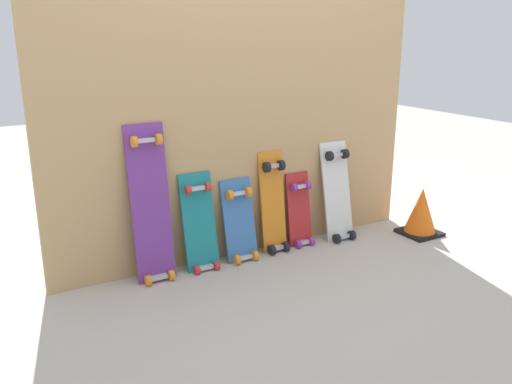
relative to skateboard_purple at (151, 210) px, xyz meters
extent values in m
plane|color=#B2AAA0|center=(0.65, 0.02, -0.42)|extent=(12.00, 12.00, 0.00)
cube|color=tan|center=(0.65, 0.09, 0.48)|extent=(2.48, 0.04, 1.78)
cube|color=#6B338C|center=(0.00, 0.01, 0.00)|extent=(0.22, 0.13, 0.96)
cube|color=#B7B7BF|center=(0.00, -0.07, -0.39)|extent=(0.10, 0.04, 0.03)
cube|color=#B7B7BF|center=(0.00, 0.03, 0.39)|extent=(0.10, 0.04, 0.03)
cylinder|color=orange|center=(-0.07, -0.08, -0.38)|extent=(0.03, 0.06, 0.06)
cylinder|color=orange|center=(0.07, -0.08, -0.38)|extent=(0.03, 0.06, 0.06)
cylinder|color=orange|center=(-0.07, 0.01, 0.39)|extent=(0.03, 0.06, 0.06)
cylinder|color=orange|center=(0.07, 0.01, 0.39)|extent=(0.03, 0.06, 0.06)
cube|color=#197A7F|center=(0.29, 0.00, -0.16)|extent=(0.20, 0.14, 0.65)
cube|color=#B7B7BF|center=(0.29, -0.07, -0.39)|extent=(0.09, 0.04, 0.03)
cube|color=#B7B7BF|center=(0.29, 0.02, 0.08)|extent=(0.09, 0.04, 0.03)
cylinder|color=red|center=(0.23, -0.09, -0.39)|extent=(0.03, 0.05, 0.05)
cylinder|color=red|center=(0.36, -0.09, -0.39)|extent=(0.03, 0.05, 0.05)
cylinder|color=red|center=(0.23, 0.01, 0.08)|extent=(0.03, 0.05, 0.05)
cylinder|color=red|center=(0.36, 0.01, 0.08)|extent=(0.03, 0.05, 0.05)
cube|color=#386BAD|center=(0.56, 0.00, -0.20)|extent=(0.21, 0.14, 0.57)
cube|color=#B7B7BF|center=(0.56, -0.06, -0.39)|extent=(0.09, 0.04, 0.03)
cube|color=#B7B7BF|center=(0.56, 0.02, 0.01)|extent=(0.09, 0.04, 0.03)
cylinder|color=orange|center=(0.50, -0.08, -0.38)|extent=(0.03, 0.06, 0.06)
cylinder|color=orange|center=(0.63, -0.08, -0.38)|extent=(0.03, 0.06, 0.06)
cylinder|color=orange|center=(0.50, 0.00, 0.01)|extent=(0.03, 0.06, 0.06)
cylinder|color=orange|center=(0.63, 0.00, 0.01)|extent=(0.03, 0.06, 0.06)
cube|color=orange|center=(0.82, 0.02, -0.12)|extent=(0.17, 0.11, 0.71)
cube|color=#B7B7BF|center=(0.82, -0.04, -0.38)|extent=(0.08, 0.04, 0.03)
cube|color=#B7B7BF|center=(0.82, 0.03, 0.15)|extent=(0.08, 0.04, 0.03)
cylinder|color=black|center=(0.76, -0.06, -0.38)|extent=(0.03, 0.07, 0.07)
cylinder|color=black|center=(0.87, -0.06, -0.38)|extent=(0.03, 0.07, 0.07)
cylinder|color=black|center=(0.76, 0.01, 0.15)|extent=(0.03, 0.07, 0.07)
cylinder|color=black|center=(0.87, 0.01, 0.15)|extent=(0.03, 0.07, 0.07)
cube|color=#B22626|center=(1.02, 0.02, -0.21)|extent=(0.17, 0.10, 0.55)
cube|color=#B7B7BF|center=(1.02, -0.03, -0.39)|extent=(0.08, 0.04, 0.03)
cube|color=#B7B7BF|center=(1.02, 0.03, -0.02)|extent=(0.08, 0.04, 0.03)
cylinder|color=purple|center=(0.97, -0.05, -0.39)|extent=(0.03, 0.05, 0.05)
cylinder|color=purple|center=(1.08, -0.05, -0.39)|extent=(0.03, 0.05, 0.05)
cylinder|color=purple|center=(0.97, 0.01, -0.01)|extent=(0.03, 0.05, 0.05)
cylinder|color=purple|center=(1.08, 0.01, -0.01)|extent=(0.03, 0.05, 0.05)
cube|color=silver|center=(1.31, -0.01, -0.12)|extent=(0.21, 0.17, 0.73)
cube|color=#B7B7BF|center=(1.31, -0.09, -0.39)|extent=(0.09, 0.04, 0.03)
cube|color=#B7B7BF|center=(1.31, 0.02, 0.16)|extent=(0.09, 0.04, 0.03)
cylinder|color=black|center=(1.25, -0.11, -0.38)|extent=(0.03, 0.06, 0.06)
cylinder|color=black|center=(1.38, -0.11, -0.38)|extent=(0.03, 0.06, 0.06)
cylinder|color=black|center=(1.25, 0.00, 0.17)|extent=(0.03, 0.06, 0.06)
cylinder|color=black|center=(1.38, 0.00, 0.17)|extent=(0.03, 0.06, 0.06)
cube|color=black|center=(1.86, -0.27, -0.40)|extent=(0.25, 0.25, 0.02)
cone|color=orange|center=(1.86, -0.27, -0.24)|extent=(0.22, 0.22, 0.31)
camera|label=1|loc=(-0.94, -2.81, 0.97)|focal=38.28mm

